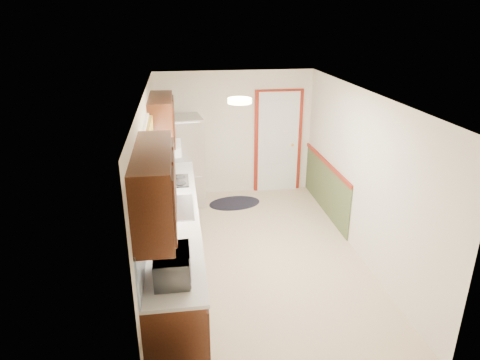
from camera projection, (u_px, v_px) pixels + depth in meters
name	position (u px, v px, depth m)	size (l,w,h in m)	color
room_shell	(259.00, 180.00, 5.97)	(3.20, 5.20, 2.52)	beige
kitchen_run	(171.00, 220.00, 5.67)	(0.63, 4.00, 2.20)	#3C1A0D
back_wall_trim	(288.00, 151.00, 8.25)	(1.12, 2.30, 2.08)	maroon
ceiling_fixture	(240.00, 101.00, 5.32)	(0.30, 0.30, 0.06)	#FFD88C
microwave	(172.00, 263.00, 4.15)	(0.52, 0.29, 0.35)	white
refrigerator	(183.00, 161.00, 7.85)	(0.77, 0.74, 1.67)	#B7B7BC
rug	(235.00, 203.00, 8.13)	(0.98, 0.63, 0.01)	black
cooktop	(174.00, 181.00, 6.62)	(0.46, 0.55, 0.02)	black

